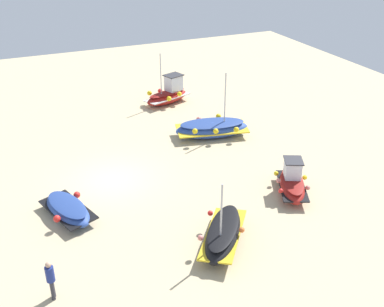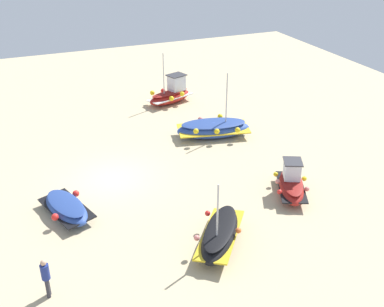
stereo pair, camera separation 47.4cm
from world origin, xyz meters
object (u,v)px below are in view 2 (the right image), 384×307
at_px(fishing_boat_1, 213,129).
at_px(fishing_boat_4, 220,234).
at_px(fishing_boat_3, 171,94).
at_px(fishing_boat_2, 66,208).
at_px(fishing_boat_0, 291,184).
at_px(person_walking, 46,276).

relative_size(fishing_boat_1, fishing_boat_4, 1.25).
height_order(fishing_boat_1, fishing_boat_3, fishing_boat_1).
height_order(fishing_boat_1, fishing_boat_2, fishing_boat_1).
distance_m(fishing_boat_0, fishing_boat_3, 14.42).
xyz_separation_m(fishing_boat_1, fishing_boat_3, (6.63, 0.44, 0.14)).
bearing_deg(fishing_boat_3, fishing_boat_0, -104.01).
bearing_deg(fishing_boat_2, person_walking, -34.26).
height_order(fishing_boat_3, person_walking, fishing_boat_3).
xyz_separation_m(fishing_boat_0, fishing_boat_3, (14.37, 1.19, 0.11)).
height_order(fishing_boat_3, fishing_boat_4, fishing_boat_3).
height_order(fishing_boat_1, fishing_boat_4, fishing_boat_1).
relative_size(fishing_boat_1, fishing_boat_3, 1.25).
distance_m(fishing_boat_1, fishing_boat_3, 6.64).
bearing_deg(person_walking, fishing_boat_4, 14.51).
xyz_separation_m(fishing_boat_3, person_walking, (-16.95, 11.12, 0.29)).
bearing_deg(fishing_boat_1, fishing_boat_0, 108.34).
relative_size(fishing_boat_0, fishing_boat_2, 0.94).
height_order(fishing_boat_1, person_walking, fishing_boat_1).
relative_size(fishing_boat_0, fishing_boat_1, 0.69).
bearing_deg(person_walking, fishing_boat_1, 53.82).
height_order(fishing_boat_0, fishing_boat_2, fishing_boat_0).
xyz_separation_m(fishing_boat_0, fishing_boat_1, (7.74, 0.75, -0.03)).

